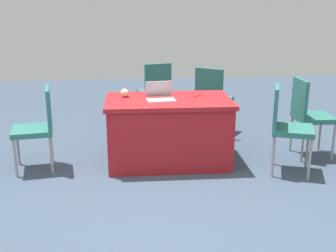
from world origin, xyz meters
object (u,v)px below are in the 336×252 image
at_px(table_foreground, 168,131).
at_px(chair_tucked_right, 38,124).
at_px(chair_aisle, 155,89).
at_px(chair_back_row, 286,123).
at_px(chair_tucked_left, 212,96).
at_px(laptop_silver, 160,96).
at_px(chair_near_front, 309,112).
at_px(scissors_red, 197,96).
at_px(yarn_ball, 125,93).

relative_size(table_foreground, chair_tucked_right, 1.56).
height_order(chair_aisle, chair_back_row, chair_back_row).
xyz_separation_m(chair_tucked_left, chair_back_row, (-0.52, 1.51, 0.01)).
bearing_deg(laptop_silver, chair_near_front, 176.30).
bearing_deg(chair_aisle, chair_back_row, -72.82).
xyz_separation_m(table_foreground, chair_tucked_left, (-0.75, -1.07, 0.17)).
distance_m(table_foreground, chair_tucked_left, 1.31).
bearing_deg(laptop_silver, table_foreground, -162.31).
relative_size(chair_back_row, scissors_red, 5.44).
distance_m(chair_tucked_right, yarn_ball, 1.04).
distance_m(chair_tucked_right, chair_aisle, 2.21).
bearing_deg(laptop_silver, scissors_red, -165.71).
bearing_deg(chair_aisle, table_foreground, -103.97).
bearing_deg(chair_tucked_left, chair_tucked_right, -116.37).
xyz_separation_m(chair_back_row, scissors_red, (0.91, -0.56, 0.21)).
bearing_deg(table_foreground, chair_tucked_left, -124.87).
distance_m(chair_tucked_left, chair_aisle, 0.95).
distance_m(chair_back_row, laptop_silver, 1.44).
distance_m(chair_back_row, scissors_red, 1.09).
distance_m(chair_near_front, yarn_ball, 2.24).
bearing_deg(chair_near_front, chair_aisle, -130.84).
relative_size(chair_aisle, yarn_ball, 9.87).
distance_m(table_foreground, chair_tucked_right, 1.49).
bearing_deg(table_foreground, chair_near_front, -179.48).
distance_m(chair_tucked_left, laptop_silver, 1.42).
bearing_deg(laptop_silver, yarn_ball, -30.79).
height_order(chair_near_front, yarn_ball, chair_near_front).
relative_size(chair_tucked_left, scissors_red, 5.40).
distance_m(chair_aisle, chair_back_row, 2.43).
relative_size(chair_aisle, chair_back_row, 1.00).
relative_size(laptop_silver, yarn_ball, 3.48).
bearing_deg(chair_tucked_right, chair_tucked_left, -72.21).
relative_size(chair_tucked_right, chair_back_row, 0.96).
xyz_separation_m(chair_aisle, scissors_red, (-0.40, 1.48, 0.22)).
relative_size(chair_tucked_left, laptop_silver, 2.83).
height_order(chair_back_row, laptop_silver, laptop_silver).
relative_size(chair_tucked_left, chair_aisle, 1.00).
distance_m(chair_near_front, laptop_silver, 1.84).
xyz_separation_m(chair_near_front, chair_back_row, (0.45, 0.45, 0.00)).
bearing_deg(chair_tucked_left, table_foreground, -88.28).
relative_size(table_foreground, chair_back_row, 1.50).
xyz_separation_m(table_foreground, chair_back_row, (-1.27, 0.44, 0.18)).
relative_size(chair_back_row, laptop_silver, 2.85).
bearing_deg(scissors_red, laptop_silver, -31.22).
bearing_deg(scissors_red, chair_back_row, 97.22).
bearing_deg(chair_near_front, chair_back_row, -43.61).
bearing_deg(chair_aisle, laptop_silver, -107.40).
height_order(table_foreground, chair_tucked_right, chair_tucked_right).
distance_m(chair_tucked_right, scissors_red, 1.87).
xyz_separation_m(chair_aisle, chair_back_row, (-1.31, 2.05, 0.00)).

